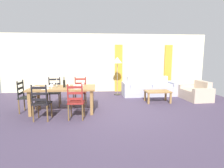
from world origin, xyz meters
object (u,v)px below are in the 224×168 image
object	(u,v)px
dining_chair_near_right	(76,102)
coffee_table	(158,93)
wine_glass_far_left	(54,83)
wine_glass_far_right	(83,83)
armchair_upholstered	(197,93)
dining_chair_far_left	(54,92)
dining_chair_far_right	(80,91)
wine_bottle	(64,83)
coffee_cup_secondary	(52,85)
dining_chair_near_left	(41,103)
wine_glass_near_left	(51,84)
couch	(149,88)
standing_lamp	(117,62)
wine_glass_near_right	(82,84)
dining_chair_head_west	(25,97)
coffee_cup_primary	(75,86)
dining_table	(63,90)

from	to	relation	value
dining_chair_near_right	coffee_table	size ratio (longest dim) A/B	1.07
wine_glass_far_left	wine_glass_far_right	size ratio (longest dim) A/B	1.00
dining_chair_near_right	armchair_upholstered	world-z (taller)	dining_chair_near_right
dining_chair_far_left	dining_chair_far_right	xyz separation A→B (m)	(0.86, 0.01, 0.00)
wine_glass_far_right	dining_chair_near_right	bearing A→B (deg)	-99.22
wine_bottle	coffee_cup_secondary	size ratio (longest dim) A/B	3.51
dining_chair_near_left	coffee_cup_secondary	size ratio (longest dim) A/B	10.67
dining_chair_near_left	wine_glass_near_left	bearing A→B (deg)	78.47
couch	armchair_upholstered	bearing A→B (deg)	-30.68
wine_glass_far_right	couch	bearing A→B (deg)	36.44
coffee_table	armchair_upholstered	distance (m)	1.67
wine_glass_far_right	standing_lamp	world-z (taller)	standing_lamp
wine_glass_near_right	coffee_cup_secondary	size ratio (longest dim) A/B	1.79
dining_chair_far_left	wine_glass_far_left	size ratio (longest dim) A/B	5.96
dining_chair_far_left	dining_chair_head_west	xyz separation A→B (m)	(-0.69, -0.70, 0.00)
wine_glass_far_right	coffee_cup_primary	world-z (taller)	wine_glass_far_right
coffee_table	dining_chair_near_right	bearing A→B (deg)	-149.97
wine_glass_near_right	wine_glass_far_right	bearing A→B (deg)	86.72
coffee_cup_primary	standing_lamp	size ratio (longest dim) A/B	0.05
dining_table	couch	distance (m)	3.87
dining_chair_head_west	wine_glass_near_left	world-z (taller)	dining_chair_head_west
wine_glass_near_left	wine_glass_far_right	bearing A→B (deg)	17.47
dining_chair_head_west	couch	bearing A→B (deg)	25.31
wine_glass_near_left	couch	size ratio (longest dim) A/B	0.07
dining_chair_near_right	wine_glass_near_left	xyz separation A→B (m)	(-0.76, 0.57, 0.38)
wine_glass_far_left	coffee_cup_primary	world-z (taller)	wine_glass_far_left
dining_table	wine_glass_far_right	xyz separation A→B (m)	(0.59, 0.14, 0.20)
dining_chair_head_west	standing_lamp	bearing A→B (deg)	36.74
dining_chair_head_west	wine_glass_near_right	world-z (taller)	dining_chair_head_west
dining_chair_head_west	coffee_cup_primary	size ratio (longest dim) A/B	10.67
dining_table	coffee_cup_secondary	world-z (taller)	coffee_cup_secondary
couch	standing_lamp	bearing A→B (deg)	172.20
dining_chair_head_west	armchair_upholstered	world-z (taller)	dining_chair_head_west
dining_chair_head_west	coffee_table	distance (m)	4.41
dining_chair_far_left	coffee_cup_secondary	xyz separation A→B (m)	(0.11, -0.65, 0.32)
dining_chair_near_left	standing_lamp	xyz separation A→B (m)	(2.31, 3.00, 0.93)
dining_chair_near_right	wine_glass_near_left	world-z (taller)	dining_chair_near_right
dining_chair_far_left	dining_chair_head_west	size ratio (longest dim) A/B	1.00
wine_glass_near_left	wine_glass_near_right	xyz separation A→B (m)	(0.89, 0.01, 0.00)
coffee_cup_primary	standing_lamp	distance (m)	2.82
dining_chair_near_left	dining_chair_far_right	distance (m)	1.70
wine_glass_near_left	standing_lamp	world-z (taller)	standing_lamp
dining_chair_far_right	coffee_table	size ratio (longest dim) A/B	1.07
coffee_table	dining_chair_far_left	bearing A→B (deg)	-177.77
dining_table	coffee_cup_primary	bearing A→B (deg)	0.48
coffee_table	standing_lamp	world-z (taller)	standing_lamp
dining_chair_near_left	wine_glass_far_left	world-z (taller)	dining_chair_near_left
dining_chair_near_left	wine_bottle	size ratio (longest dim) A/B	3.04
dining_chair_far_right	standing_lamp	distance (m)	2.31
wine_glass_near_left	coffee_table	distance (m)	3.69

